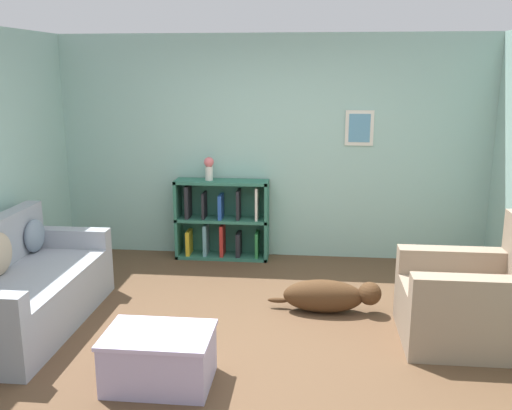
{
  "coord_description": "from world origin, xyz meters",
  "views": [
    {
      "loc": [
        0.49,
        -4.4,
        2.21
      ],
      "look_at": [
        0.0,
        0.4,
        1.05
      ],
      "focal_mm": 40.0,
      "sensor_mm": 36.0,
      "label": 1
    }
  ],
  "objects_px": {
    "dog": "(329,296)",
    "couch": "(21,290)",
    "bookshelf": "(222,220)",
    "vase": "(209,167)",
    "recliner_chair": "(477,301)",
    "coffee_table": "(159,356)"
  },
  "relations": [
    {
      "from": "dog",
      "to": "couch",
      "type": "bearing_deg",
      "value": -167.87
    },
    {
      "from": "bookshelf",
      "to": "vase",
      "type": "bearing_deg",
      "value": -170.87
    },
    {
      "from": "dog",
      "to": "recliner_chair",
      "type": "bearing_deg",
      "value": -21.06
    },
    {
      "from": "couch",
      "to": "vase",
      "type": "relative_size",
      "value": 6.8
    },
    {
      "from": "coffee_table",
      "to": "vase",
      "type": "bearing_deg",
      "value": 92.96
    },
    {
      "from": "couch",
      "to": "coffee_table",
      "type": "bearing_deg",
      "value": -28.98
    },
    {
      "from": "couch",
      "to": "recliner_chair",
      "type": "bearing_deg",
      "value": 1.72
    },
    {
      "from": "coffee_table",
      "to": "dog",
      "type": "xyz_separation_m",
      "value": [
        1.23,
        1.37,
        -0.05
      ]
    },
    {
      "from": "recliner_chair",
      "to": "dog",
      "type": "relative_size",
      "value": 1.02
    },
    {
      "from": "couch",
      "to": "dog",
      "type": "bearing_deg",
      "value": 12.13
    },
    {
      "from": "bookshelf",
      "to": "vase",
      "type": "distance_m",
      "value": 0.66
    },
    {
      "from": "bookshelf",
      "to": "vase",
      "type": "height_order",
      "value": "vase"
    },
    {
      "from": "bookshelf",
      "to": "coffee_table",
      "type": "height_order",
      "value": "bookshelf"
    },
    {
      "from": "dog",
      "to": "vase",
      "type": "relative_size",
      "value": 3.89
    },
    {
      "from": "recliner_chair",
      "to": "vase",
      "type": "xyz_separation_m",
      "value": [
        -2.57,
        1.92,
        0.74
      ]
    },
    {
      "from": "couch",
      "to": "bookshelf",
      "type": "xyz_separation_m",
      "value": [
        1.43,
        2.06,
        0.12
      ]
    },
    {
      "from": "bookshelf",
      "to": "dog",
      "type": "bearing_deg",
      "value": -50.04
    },
    {
      "from": "recliner_chair",
      "to": "coffee_table",
      "type": "distance_m",
      "value": 2.6
    },
    {
      "from": "couch",
      "to": "dog",
      "type": "xyz_separation_m",
      "value": [
        2.67,
        0.58,
        -0.17
      ]
    },
    {
      "from": "couch",
      "to": "coffee_table",
      "type": "xyz_separation_m",
      "value": [
        1.44,
        -0.8,
        -0.12
      ]
    },
    {
      "from": "couch",
      "to": "coffee_table",
      "type": "distance_m",
      "value": 1.65
    },
    {
      "from": "couch",
      "to": "vase",
      "type": "height_order",
      "value": "vase"
    }
  ]
}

